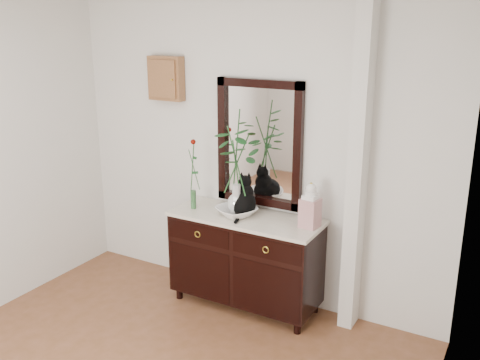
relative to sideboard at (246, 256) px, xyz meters
The scene contains 10 objects.
wall_back 0.92m from the sideboard, 111.80° to the left, with size 3.60×0.04×2.70m, color silver.
pilaster 1.27m from the sideboard, 10.70° to the left, with size 0.12×0.20×2.70m, color silver.
sideboard is the anchor object (origin of this frame).
wall_mirror 0.99m from the sideboard, 90.00° to the left, with size 0.80×0.06×1.10m.
key_cabinet 1.77m from the sideboard, 167.54° to the left, with size 0.35×0.10×0.40m, color brown.
cat 0.55m from the sideboard, 149.19° to the left, with size 0.24×0.30×0.35m, color black, non-canonical shape.
lotus_bowl 0.42m from the sideboard, 154.70° to the right, with size 0.33×0.33×0.08m, color white.
vase_branches 0.86m from the sideboard, 154.70° to the right, with size 0.44×0.44×0.92m, color silver, non-canonical shape.
bud_vase_rose 0.86m from the sideboard, behind, with size 0.08×0.08×0.64m, color #326436, non-canonical shape.
ginger_jar 0.80m from the sideboard, ahead, with size 0.14×0.14×0.38m, color white, non-canonical shape.
Camera 1 is at (2.16, -2.03, 2.46)m, focal length 40.00 mm.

